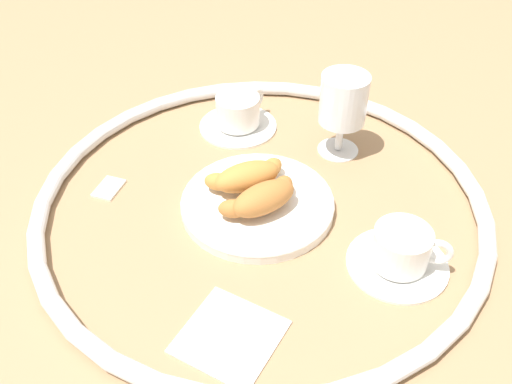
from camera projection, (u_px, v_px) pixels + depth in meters
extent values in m
plane|color=#997551|center=(261.00, 205.00, 0.85)|extent=(2.20, 2.20, 0.00)
torus|color=silver|center=(261.00, 199.00, 0.84)|extent=(0.67, 0.67, 0.02)
cylinder|color=white|center=(256.00, 204.00, 0.84)|extent=(0.23, 0.23, 0.01)
torus|color=white|center=(256.00, 200.00, 0.84)|extent=(0.23, 0.23, 0.01)
ellipsoid|color=#AD6B33|center=(264.00, 198.00, 0.80)|extent=(0.11, 0.07, 0.04)
ellipsoid|color=#AD6B33|center=(283.00, 187.00, 0.84)|extent=(0.05, 0.04, 0.03)
ellipsoid|color=#AD6B33|center=(233.00, 208.00, 0.80)|extent=(0.05, 0.05, 0.03)
ellipsoid|color=#BC7A38|center=(249.00, 176.00, 0.84)|extent=(0.11, 0.08, 0.04)
ellipsoid|color=#BC7A38|center=(271.00, 168.00, 0.87)|extent=(0.05, 0.04, 0.03)
ellipsoid|color=#BC7A38|center=(219.00, 182.00, 0.84)|extent=(0.05, 0.05, 0.03)
cylinder|color=white|center=(238.00, 125.00, 1.01)|extent=(0.14, 0.14, 0.01)
cylinder|color=white|center=(238.00, 110.00, 0.99)|extent=(0.08, 0.08, 0.05)
cylinder|color=#937A60|center=(237.00, 99.00, 0.97)|extent=(0.07, 0.07, 0.01)
torus|color=white|center=(255.00, 99.00, 1.01)|extent=(0.04, 0.01, 0.04)
cylinder|color=white|center=(397.00, 263.00, 0.76)|extent=(0.14, 0.14, 0.01)
cylinder|color=white|center=(401.00, 247.00, 0.74)|extent=(0.08, 0.08, 0.05)
cylinder|color=brown|center=(404.00, 235.00, 0.72)|extent=(0.07, 0.07, 0.01)
torus|color=white|center=(437.00, 252.00, 0.73)|extent=(0.03, 0.04, 0.04)
cylinder|color=white|center=(338.00, 149.00, 0.96)|extent=(0.07, 0.07, 0.01)
cylinder|color=white|center=(340.00, 134.00, 0.94)|extent=(0.01, 0.01, 0.05)
cylinder|color=white|center=(344.00, 99.00, 0.89)|extent=(0.08, 0.08, 0.08)
cylinder|color=#E0CC4C|center=(343.00, 103.00, 0.90)|extent=(0.07, 0.07, 0.06)
cube|color=white|center=(109.00, 187.00, 0.88)|extent=(0.06, 0.05, 0.01)
cube|color=silver|center=(230.00, 336.00, 0.67)|extent=(0.13, 0.13, 0.01)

